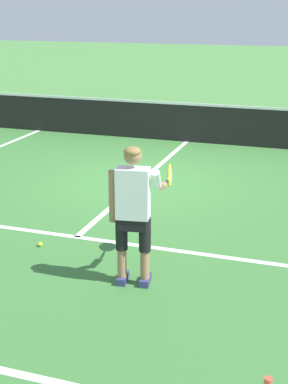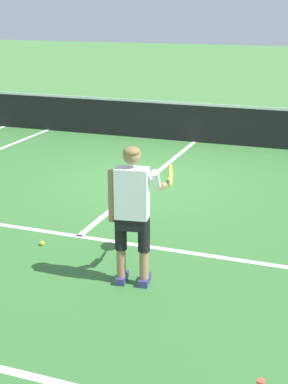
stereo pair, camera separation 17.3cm
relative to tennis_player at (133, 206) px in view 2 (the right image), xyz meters
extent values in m
plane|color=#477F3D|center=(-1.28, 3.92, -0.99)|extent=(80.00, 80.00, 0.00)
cube|color=#387033|center=(-1.28, 2.72, -0.99)|extent=(10.98, 9.90, 0.00)
cube|color=white|center=(-1.28, 1.07, -0.99)|extent=(8.23, 0.10, 0.01)
cube|color=white|center=(-1.28, 4.27, -0.99)|extent=(0.10, 6.40, 0.01)
cube|color=black|center=(-1.28, 7.47, -0.53)|extent=(11.84, 0.02, 0.91)
cube|color=white|center=(-1.28, 7.47, -0.05)|extent=(11.84, 0.03, 0.06)
cube|color=navy|center=(-0.15, -0.01, -0.94)|extent=(0.15, 0.29, 0.09)
cube|color=navy|center=(0.13, 0.03, -0.94)|extent=(0.15, 0.29, 0.09)
cylinder|color=#A37556|center=(-0.14, -0.05, -0.72)|extent=(0.11, 0.11, 0.36)
cylinder|color=black|center=(-0.14, -0.05, -0.33)|extent=(0.14, 0.14, 0.41)
cylinder|color=#A37556|center=(0.14, -0.01, -0.72)|extent=(0.11, 0.11, 0.36)
cylinder|color=black|center=(0.14, -0.01, -0.33)|extent=(0.14, 0.14, 0.41)
cube|color=black|center=(0.00, -0.03, -0.17)|extent=(0.37, 0.25, 0.20)
cube|color=white|center=(0.00, -0.03, 0.17)|extent=(0.41, 0.28, 0.60)
cylinder|color=#A37556|center=(-0.24, -0.07, 0.12)|extent=(0.09, 0.09, 0.62)
cylinder|color=white|center=(0.24, 0.10, 0.32)|extent=(0.13, 0.27, 0.29)
cylinder|color=#A37556|center=(0.25, 0.31, 0.18)|extent=(0.12, 0.30, 0.14)
sphere|color=#A37556|center=(0.00, -0.02, 0.62)|extent=(0.21, 0.21, 0.21)
ellipsoid|color=olive|center=(0.00, -0.04, 0.67)|extent=(0.23, 0.23, 0.12)
cylinder|color=#232326|center=(0.23, 0.53, 0.15)|extent=(0.06, 0.20, 0.03)
cylinder|color=yellow|center=(0.21, 0.68, 0.15)|extent=(0.04, 0.10, 0.02)
torus|color=yellow|center=(0.18, 0.87, 0.15)|extent=(0.07, 0.30, 0.30)
cylinder|color=silver|center=(0.18, 0.87, 0.15)|extent=(0.04, 0.25, 0.25)
sphere|color=#CCE02D|center=(-1.62, 0.61, -0.96)|extent=(0.07, 0.07, 0.07)
camera|label=1|loc=(2.07, -5.79, 2.22)|focal=52.61mm
camera|label=2|loc=(2.23, -5.73, 2.22)|focal=52.61mm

